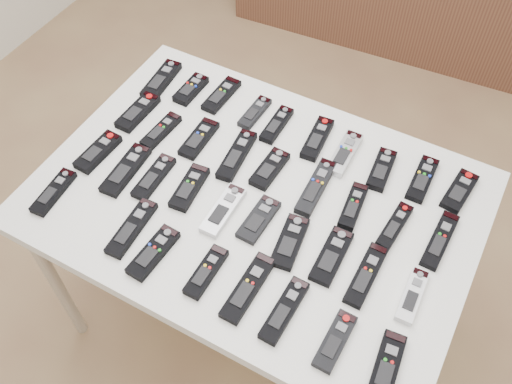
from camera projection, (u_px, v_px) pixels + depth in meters
The scene contains 39 objects.
ground at pixel (271, 290), 2.33m from camera, with size 4.00×4.00×0.00m, color brown.
table at pixel (256, 208), 1.69m from camera, with size 1.25×0.88×0.78m.
remote_0 at pixel (161, 80), 1.93m from camera, with size 0.06×0.19×0.02m, color black.
remote_1 at pixel (191, 89), 1.90m from camera, with size 0.05×0.14×0.02m, color black.
remote_2 at pixel (221, 95), 1.89m from camera, with size 0.05×0.17×0.02m, color black.
remote_3 at pixel (255, 112), 1.84m from camera, with size 0.04×0.15×0.02m, color black.
remote_4 at pixel (277, 125), 1.80m from camera, with size 0.05×0.16×0.02m, color black.
remote_5 at pixel (317, 139), 1.76m from camera, with size 0.05×0.17×0.02m, color black.
remote_6 at pixel (344, 154), 1.73m from camera, with size 0.05×0.18×0.02m, color #B7B7BC.
remote_7 at pixel (381, 170), 1.69m from camera, with size 0.05×0.15×0.02m, color black.
remote_8 at pixel (422, 179), 1.67m from camera, with size 0.05×0.17×0.02m, color black.
remote_9 at pixel (459, 191), 1.64m from camera, with size 0.06×0.15×0.02m, color black.
remote_10 at pixel (138, 112), 1.84m from camera, with size 0.06×0.17×0.02m, color black.
remote_11 at pixel (161, 131), 1.79m from camera, with size 0.05×0.16×0.02m, color black.
remote_12 at pixel (199, 139), 1.77m from camera, with size 0.06×0.16×0.02m, color black.
remote_13 at pixel (237, 155), 1.72m from camera, with size 0.05×0.20×0.02m, color black.
remote_14 at pixel (270, 169), 1.69m from camera, with size 0.06×0.15×0.02m, color black.
remote_15 at pixel (316, 187), 1.65m from camera, with size 0.05×0.21×0.02m, color black.
remote_16 at pixel (353, 206), 1.61m from camera, with size 0.05×0.16×0.02m, color black.
remote_17 at pixel (394, 226), 1.57m from camera, with size 0.04×0.16×0.02m, color black.
remote_18 at pixel (440, 240), 1.54m from camera, with size 0.05×0.19×0.02m, color black.
remote_19 at pixel (98, 152), 1.73m from camera, with size 0.06×0.16×0.02m, color black.
remote_20 at pixel (126, 170), 1.69m from camera, with size 0.06×0.20×0.02m, color black.
remote_21 at pixel (154, 177), 1.67m from camera, with size 0.05×0.17×0.02m, color black.
remote_22 at pixel (190, 187), 1.65m from camera, with size 0.06×0.16×0.02m, color black.
remote_23 at pixel (223, 210), 1.60m from camera, with size 0.05×0.18×0.02m, color #B7B7BC.
remote_24 at pixel (259, 219), 1.58m from camera, with size 0.06×0.16×0.02m, color black.
remote_25 at pixel (290, 242), 1.54m from camera, with size 0.06×0.17×0.02m, color black.
remote_26 at pixel (332, 256), 1.51m from camera, with size 0.06×0.18×0.02m, color black.
remote_27 at pixel (366, 275), 1.48m from camera, with size 0.05×0.19×0.02m, color black.
remote_28 at pixel (412, 296), 1.44m from camera, with size 0.04×0.16×0.02m, color silver.
remote_29 at pixel (54, 192), 1.64m from camera, with size 0.05×0.17×0.02m, color black.
remote_30 at pixel (132, 228), 1.56m from camera, with size 0.05×0.19×0.02m, color black.
remote_31 at pixel (153, 253), 1.52m from camera, with size 0.06×0.17×0.02m, color black.
remote_32 at pixel (206, 272), 1.48m from camera, with size 0.05×0.16×0.02m, color black.
remote_33 at pixel (248, 288), 1.45m from camera, with size 0.05×0.21×0.02m, color black.
remote_34 at pixel (284, 310), 1.41m from camera, with size 0.05×0.19×0.02m, color black.
remote_35 at pixel (335, 341), 1.37m from camera, with size 0.05×0.16×0.02m, color black.
remote_36 at pixel (387, 367), 1.33m from camera, with size 0.05×0.17×0.02m, color black.
Camera 1 is at (0.47, -0.99, 2.09)m, focal length 40.00 mm.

